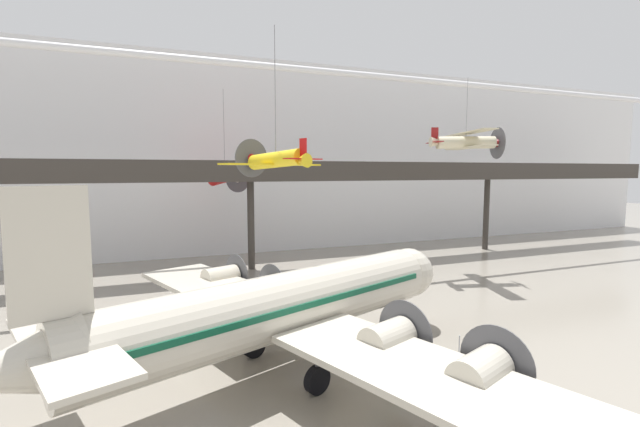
{
  "coord_description": "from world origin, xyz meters",
  "views": [
    {
      "loc": [
        -9.22,
        -15.79,
        9.97
      ],
      "look_at": [
        0.01,
        7.65,
        7.45
      ],
      "focal_mm": 24.0,
      "sensor_mm": 36.0,
      "label": 1
    }
  ],
  "objects_px": {
    "suspended_plane_yellow_lowwing": "(276,160)",
    "stanchion_barrier": "(459,348)",
    "suspended_plane_red_highwing": "(225,177)",
    "airliner_silver_main": "(277,308)",
    "suspended_plane_cream_biplane": "(466,142)"
  },
  "relations": [
    {
      "from": "airliner_silver_main",
      "to": "stanchion_barrier",
      "type": "distance_m",
      "value": 10.46
    },
    {
      "from": "airliner_silver_main",
      "to": "suspended_plane_cream_biplane",
      "type": "xyz_separation_m",
      "value": [
        21.76,
        12.79,
        9.22
      ]
    },
    {
      "from": "suspended_plane_cream_biplane",
      "to": "stanchion_barrier",
      "type": "distance_m",
      "value": 22.08
    },
    {
      "from": "suspended_plane_yellow_lowwing",
      "to": "suspended_plane_cream_biplane",
      "type": "distance_m",
      "value": 21.58
    },
    {
      "from": "suspended_plane_red_highwing",
      "to": "suspended_plane_yellow_lowwing",
      "type": "distance_m",
      "value": 20.3
    },
    {
      "from": "suspended_plane_cream_biplane",
      "to": "suspended_plane_yellow_lowwing",
      "type": "bearing_deg",
      "value": -144.16
    },
    {
      "from": "stanchion_barrier",
      "to": "suspended_plane_red_highwing",
      "type": "bearing_deg",
      "value": 106.87
    },
    {
      "from": "airliner_silver_main",
      "to": "suspended_plane_cream_biplane",
      "type": "distance_m",
      "value": 26.87
    },
    {
      "from": "airliner_silver_main",
      "to": "suspended_plane_cream_biplane",
      "type": "bearing_deg",
      "value": 9.74
    },
    {
      "from": "airliner_silver_main",
      "to": "suspended_plane_yellow_lowwing",
      "type": "xyz_separation_m",
      "value": [
        1.56,
        5.47,
        7.21
      ]
    },
    {
      "from": "suspended_plane_cream_biplane",
      "to": "stanchion_barrier",
      "type": "height_order",
      "value": "suspended_plane_cream_biplane"
    },
    {
      "from": "suspended_plane_red_highwing",
      "to": "stanchion_barrier",
      "type": "relative_size",
      "value": 9.9
    },
    {
      "from": "suspended_plane_yellow_lowwing",
      "to": "stanchion_barrier",
      "type": "xyz_separation_m",
      "value": [
        8.36,
        -6.69,
        -10.29
      ]
    },
    {
      "from": "stanchion_barrier",
      "to": "suspended_plane_yellow_lowwing",
      "type": "bearing_deg",
      "value": 141.33
    },
    {
      "from": "airliner_silver_main",
      "to": "suspended_plane_yellow_lowwing",
      "type": "relative_size",
      "value": 3.13
    }
  ]
}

